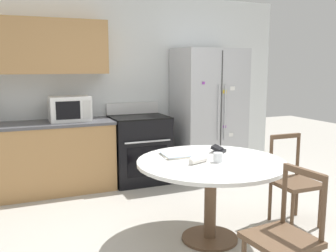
{
  "coord_description": "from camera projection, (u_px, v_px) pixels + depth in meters",
  "views": [
    {
      "loc": [
        -1.41,
        -2.56,
        1.6
      ],
      "look_at": [
        0.17,
        1.15,
        0.95
      ],
      "focal_mm": 40.0,
      "sensor_mm": 36.0,
      "label": 1
    }
  ],
  "objects": [
    {
      "name": "mail_stack",
      "position": [
        174.0,
        155.0,
        3.54
      ],
      "size": [
        0.28,
        0.34,
        0.02
      ],
      "color": "white",
      "rests_on": "dining_table"
    },
    {
      "name": "candle_glass",
      "position": [
        218.0,
        158.0,
        3.31
      ],
      "size": [
        0.09,
        0.09,
        0.09
      ],
      "color": "silver",
      "rests_on": "dining_table"
    },
    {
      "name": "back_wall",
      "position": [
        95.0,
        78.0,
        5.14
      ],
      "size": [
        5.2,
        0.44,
        2.6
      ],
      "color": "silver",
      "rests_on": "ground_plane"
    },
    {
      "name": "microwave",
      "position": [
        70.0,
        109.0,
        4.77
      ],
      "size": [
        0.51,
        0.35,
        0.32
      ],
      "color": "white",
      "rests_on": "kitchen_counter"
    },
    {
      "name": "refrigerator",
      "position": [
        208.0,
        113.0,
        5.48
      ],
      "size": [
        0.93,
        0.76,
        1.84
      ],
      "color": "#B2B5BA",
      "rests_on": "ground_plane"
    },
    {
      "name": "wallet",
      "position": [
        218.0,
        150.0,
        3.69
      ],
      "size": [
        0.17,
        0.17,
        0.07
      ],
      "color": "black",
      "rests_on": "dining_table"
    },
    {
      "name": "kitchen_counter",
      "position": [
        32.0,
        159.0,
        4.67
      ],
      "size": [
        2.03,
        0.64,
        0.9
      ],
      "color": "#AD7F4C",
      "rests_on": "ground_plane"
    },
    {
      "name": "folded_napkin",
      "position": [
        198.0,
        160.0,
        3.27
      ],
      "size": [
        0.2,
        0.11,
        0.05
      ],
      "color": "silver",
      "rests_on": "dining_table"
    },
    {
      "name": "dining_chair_right",
      "position": [
        294.0,
        182.0,
        3.8
      ],
      "size": [
        0.43,
        0.43,
        0.9
      ],
      "rotation": [
        0.0,
        0.0,
        3.12
      ],
      "color": "brown",
      "rests_on": "ground_plane"
    },
    {
      "name": "dining_table",
      "position": [
        211.0,
        174.0,
        3.39
      ],
      "size": [
        1.34,
        1.34,
        0.75
      ],
      "color": "white",
      "rests_on": "ground_plane"
    },
    {
      "name": "oven_range",
      "position": [
        139.0,
        148.0,
        5.19
      ],
      "size": [
        0.76,
        0.68,
        1.08
      ],
      "color": "black",
      "rests_on": "ground_plane"
    },
    {
      "name": "dining_chair_near",
      "position": [
        284.0,
        238.0,
        2.56
      ],
      "size": [
        0.46,
        0.46,
        0.9
      ],
      "rotation": [
        0.0,
        0.0,
        1.66
      ],
      "color": "brown",
      "rests_on": "ground_plane"
    }
  ]
}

